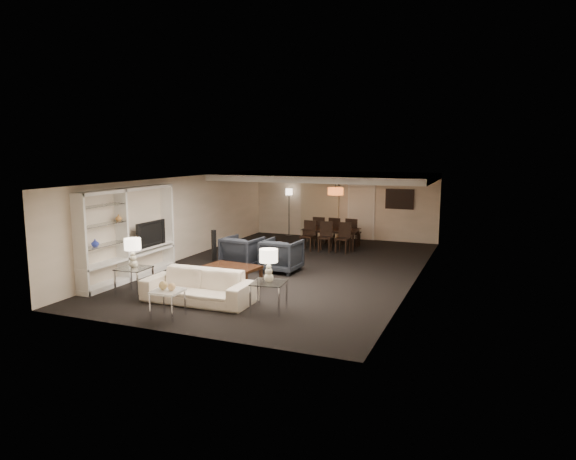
{
  "coord_description": "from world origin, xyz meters",
  "views": [
    {
      "loc": [
        5.27,
        -12.98,
        3.3
      ],
      "look_at": [
        0.0,
        0.0,
        1.1
      ],
      "focal_mm": 32.0,
      "sensor_mm": 36.0,
      "label": 1
    }
  ],
  "objects_px": {
    "armchair_right": "(282,256)",
    "chair_nr": "(343,238)",
    "television": "(147,234)",
    "side_table_left": "(134,281)",
    "chair_fl": "(320,230)",
    "vase_amber": "(119,218)",
    "pendant_light": "(336,191)",
    "side_table_right": "(269,297)",
    "chair_nm": "(325,237)",
    "chair_fm": "(337,231)",
    "floor_speaker": "(214,246)",
    "dining_table": "(331,238)",
    "sofa": "(198,286)",
    "table_lamp_right": "(269,266)",
    "vase_blue": "(95,243)",
    "floor_lamp": "(289,212)",
    "table_lamp_left": "(133,253)",
    "marble_table": "(168,304)",
    "chair_nl": "(308,236)",
    "armchair_left": "(242,252)",
    "chair_fr": "(353,232)",
    "coffee_table": "(233,275)"
  },
  "relations": [
    {
      "from": "side_table_right",
      "to": "chair_nm",
      "type": "relative_size",
      "value": 0.68
    },
    {
      "from": "television",
      "to": "chair_nm",
      "type": "height_order",
      "value": "television"
    },
    {
      "from": "television",
      "to": "chair_nm",
      "type": "xyz_separation_m",
      "value": [
        3.47,
        4.64,
        -0.6
      ]
    },
    {
      "from": "vase_blue",
      "to": "chair_fl",
      "type": "relative_size",
      "value": 0.19
    },
    {
      "from": "pendant_light",
      "to": "floor_speaker",
      "type": "relative_size",
      "value": 0.55
    },
    {
      "from": "side_table_right",
      "to": "marble_table",
      "type": "xyz_separation_m",
      "value": [
        -1.7,
        -1.1,
        -0.03
      ]
    },
    {
      "from": "pendant_light",
      "to": "chair_fr",
      "type": "bearing_deg",
      "value": 48.06
    },
    {
      "from": "table_lamp_left",
      "to": "chair_fr",
      "type": "bearing_deg",
      "value": 67.97
    },
    {
      "from": "floor_speaker",
      "to": "dining_table",
      "type": "relative_size",
      "value": 0.51
    },
    {
      "from": "chair_nr",
      "to": "television",
      "type": "bearing_deg",
      "value": -125.45
    },
    {
      "from": "floor_speaker",
      "to": "table_lamp_left",
      "type": "bearing_deg",
      "value": -72.47
    },
    {
      "from": "chair_nl",
      "to": "pendant_light",
      "type": "bearing_deg",
      "value": 50.5
    },
    {
      "from": "vase_amber",
      "to": "chair_fl",
      "type": "height_order",
      "value": "vase_amber"
    },
    {
      "from": "dining_table",
      "to": "chair_fl",
      "type": "bearing_deg",
      "value": 129.66
    },
    {
      "from": "table_lamp_right",
      "to": "chair_fr",
      "type": "distance_m",
      "value": 7.74
    },
    {
      "from": "side_table_right",
      "to": "floor_lamp",
      "type": "distance_m",
      "value": 9.43
    },
    {
      "from": "armchair_left",
      "to": "table_lamp_left",
      "type": "height_order",
      "value": "table_lamp_left"
    },
    {
      "from": "vase_amber",
      "to": "chair_nr",
      "type": "height_order",
      "value": "vase_amber"
    },
    {
      "from": "vase_amber",
      "to": "chair_fl",
      "type": "xyz_separation_m",
      "value": [
        2.9,
        7.0,
        -1.16
      ]
    },
    {
      "from": "side_table_right",
      "to": "floor_lamp",
      "type": "bearing_deg",
      "value": 109.44
    },
    {
      "from": "side_table_right",
      "to": "floor_speaker",
      "type": "bearing_deg",
      "value": 132.84
    },
    {
      "from": "vase_amber",
      "to": "pendant_light",
      "type": "bearing_deg",
      "value": 60.78
    },
    {
      "from": "armchair_right",
      "to": "chair_nl",
      "type": "distance_m",
      "value": 3.15
    },
    {
      "from": "sofa",
      "to": "armchair_right",
      "type": "bearing_deg",
      "value": 78.78
    },
    {
      "from": "floor_lamp",
      "to": "marble_table",
      "type": "bearing_deg",
      "value": -81.83
    },
    {
      "from": "sofa",
      "to": "television",
      "type": "xyz_separation_m",
      "value": [
        -2.65,
        1.78,
        0.73
      ]
    },
    {
      "from": "table_lamp_right",
      "to": "side_table_left",
      "type": "bearing_deg",
      "value": 180.0
    },
    {
      "from": "side_table_right",
      "to": "chair_nm",
      "type": "distance_m",
      "value": 6.49
    },
    {
      "from": "coffee_table",
      "to": "television",
      "type": "height_order",
      "value": "television"
    },
    {
      "from": "sofa",
      "to": "side_table_left",
      "type": "bearing_deg",
      "value": 179.09
    },
    {
      "from": "sofa",
      "to": "dining_table",
      "type": "relative_size",
      "value": 1.3
    },
    {
      "from": "sofa",
      "to": "side_table_left",
      "type": "relative_size",
      "value": 3.64
    },
    {
      "from": "floor_speaker",
      "to": "chair_fr",
      "type": "xyz_separation_m",
      "value": [
        3.19,
        3.98,
        0.01
      ]
    },
    {
      "from": "armchair_right",
      "to": "chair_nl",
      "type": "height_order",
      "value": "chair_nl"
    },
    {
      "from": "armchair_right",
      "to": "chair_nr",
      "type": "relative_size",
      "value": 1.02
    },
    {
      "from": "side_table_right",
      "to": "chair_fm",
      "type": "distance_m",
      "value": 7.77
    },
    {
      "from": "armchair_right",
      "to": "chair_fm",
      "type": "bearing_deg",
      "value": -90.38
    },
    {
      "from": "armchair_right",
      "to": "chair_fm",
      "type": "relative_size",
      "value": 1.02
    },
    {
      "from": "table_lamp_left",
      "to": "table_lamp_right",
      "type": "relative_size",
      "value": 1.0
    },
    {
      "from": "side_table_left",
      "to": "chair_fl",
      "type": "bearing_deg",
      "value": 76.0
    },
    {
      "from": "armchair_left",
      "to": "dining_table",
      "type": "xyz_separation_m",
      "value": [
        1.43,
        3.77,
        -0.12
      ]
    },
    {
      "from": "marble_table",
      "to": "chair_fl",
      "type": "height_order",
      "value": "chair_fl"
    },
    {
      "from": "chair_nl",
      "to": "armchair_left",
      "type": "bearing_deg",
      "value": -101.06
    },
    {
      "from": "chair_nr",
      "to": "floor_speaker",
      "type": "bearing_deg",
      "value": -134.19
    },
    {
      "from": "vase_amber",
      "to": "chair_nr",
      "type": "distance_m",
      "value": 7.12
    },
    {
      "from": "vase_amber",
      "to": "side_table_left",
      "type": "bearing_deg",
      "value": -36.49
    },
    {
      "from": "table_lamp_right",
      "to": "vase_blue",
      "type": "height_order",
      "value": "table_lamp_right"
    },
    {
      "from": "table_lamp_right",
      "to": "marble_table",
      "type": "relative_size",
      "value": 1.24
    },
    {
      "from": "armchair_right",
      "to": "side_table_right",
      "type": "height_order",
      "value": "armchair_right"
    },
    {
      "from": "marble_table",
      "to": "chair_fm",
      "type": "bearing_deg",
      "value": 84.65
    }
  ]
}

